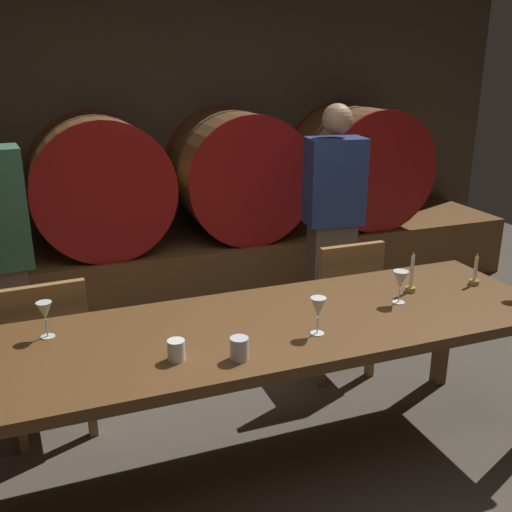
{
  "coord_description": "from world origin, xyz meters",
  "views": [
    {
      "loc": [
        -0.96,
        -2.08,
        1.89
      ],
      "look_at": [
        -0.04,
        0.35,
        1.01
      ],
      "focal_mm": 41.21,
      "sensor_mm": 36.0,
      "label": 1
    }
  ],
  "objects_px": {
    "guest_right": "(333,221)",
    "cup_left": "(176,350)",
    "chair_right": "(341,301)",
    "wine_glass_far_left": "(45,312)",
    "dining_table": "(252,339)",
    "chair_left": "(48,350)",
    "wine_barrel_far_right": "(358,165)",
    "cup_right": "(239,349)",
    "wine_barrel_center_right": "(236,174)",
    "candle_right": "(475,276)",
    "candle_left": "(411,280)",
    "wine_glass_center_right": "(400,281)",
    "wine_barrel_center_left": "(99,184)",
    "wine_glass_center_left": "(318,309)"
  },
  "relations": [
    {
      "from": "guest_right",
      "to": "cup_left",
      "type": "relative_size",
      "value": 18.93
    },
    {
      "from": "chair_right",
      "to": "guest_right",
      "type": "xyz_separation_m",
      "value": [
        0.24,
        0.58,
        0.33
      ]
    },
    {
      "from": "cup_left",
      "to": "wine_glass_far_left",
      "type": "bearing_deg",
      "value": 140.13
    },
    {
      "from": "dining_table",
      "to": "guest_right",
      "type": "bearing_deg",
      "value": 49.71
    },
    {
      "from": "chair_left",
      "to": "wine_barrel_far_right",
      "type": "bearing_deg",
      "value": -153.0
    },
    {
      "from": "wine_barrel_far_right",
      "to": "cup_right",
      "type": "height_order",
      "value": "wine_barrel_far_right"
    },
    {
      "from": "wine_barrel_center_right",
      "to": "wine_barrel_far_right",
      "type": "bearing_deg",
      "value": 0.0
    },
    {
      "from": "chair_right",
      "to": "candle_right",
      "type": "distance_m",
      "value": 0.82
    },
    {
      "from": "candle_left",
      "to": "wine_glass_center_right",
      "type": "height_order",
      "value": "candle_left"
    },
    {
      "from": "wine_barrel_far_right",
      "to": "candle_left",
      "type": "xyz_separation_m",
      "value": [
        -0.92,
        -2.12,
        -0.18
      ]
    },
    {
      "from": "wine_barrel_center_left",
      "to": "guest_right",
      "type": "xyz_separation_m",
      "value": [
        1.44,
        -0.97,
        -0.18
      ]
    },
    {
      "from": "wine_barrel_center_left",
      "to": "cup_right",
      "type": "distance_m",
      "value": 2.5
    },
    {
      "from": "wine_barrel_center_left",
      "to": "wine_glass_far_left",
      "type": "distance_m",
      "value": 2.07
    },
    {
      "from": "chair_left",
      "to": "cup_right",
      "type": "bearing_deg",
      "value": 124.76
    },
    {
      "from": "dining_table",
      "to": "wine_barrel_far_right",
      "type": "bearing_deg",
      "value": 50.79
    },
    {
      "from": "chair_left",
      "to": "candle_right",
      "type": "distance_m",
      "value": 2.22
    },
    {
      "from": "cup_right",
      "to": "wine_glass_far_left",
      "type": "bearing_deg",
      "value": 145.99
    },
    {
      "from": "guest_right",
      "to": "chair_left",
      "type": "bearing_deg",
      "value": 25.52
    },
    {
      "from": "chair_right",
      "to": "wine_glass_far_left",
      "type": "bearing_deg",
      "value": 15.39
    },
    {
      "from": "chair_right",
      "to": "candle_right",
      "type": "xyz_separation_m",
      "value": [
        0.44,
        -0.61,
        0.32
      ]
    },
    {
      "from": "candle_right",
      "to": "wine_glass_center_left",
      "type": "height_order",
      "value": "candle_right"
    },
    {
      "from": "wine_barrel_center_left",
      "to": "guest_right",
      "type": "height_order",
      "value": "guest_right"
    },
    {
      "from": "chair_left",
      "to": "candle_left",
      "type": "relative_size",
      "value": 4.08
    },
    {
      "from": "candle_left",
      "to": "cup_right",
      "type": "xyz_separation_m",
      "value": [
        -1.04,
        -0.36,
        -0.01
      ]
    },
    {
      "from": "chair_left",
      "to": "wine_glass_center_left",
      "type": "relative_size",
      "value": 5.26
    },
    {
      "from": "dining_table",
      "to": "candle_left",
      "type": "height_order",
      "value": "candle_left"
    },
    {
      "from": "dining_table",
      "to": "cup_right",
      "type": "bearing_deg",
      "value": -119.7
    },
    {
      "from": "chair_left",
      "to": "guest_right",
      "type": "relative_size",
      "value": 0.55
    },
    {
      "from": "candle_left",
      "to": "cup_left",
      "type": "relative_size",
      "value": 2.54
    },
    {
      "from": "chair_left",
      "to": "wine_glass_center_left",
      "type": "distance_m",
      "value": 1.42
    },
    {
      "from": "dining_table",
      "to": "candle_left",
      "type": "distance_m",
      "value": 0.9
    },
    {
      "from": "candle_right",
      "to": "cup_right",
      "type": "distance_m",
      "value": 1.45
    },
    {
      "from": "chair_left",
      "to": "wine_glass_center_right",
      "type": "height_order",
      "value": "wine_glass_center_right"
    },
    {
      "from": "wine_barrel_far_right",
      "to": "cup_right",
      "type": "distance_m",
      "value": 3.17
    },
    {
      "from": "cup_right",
      "to": "candle_right",
      "type": "bearing_deg",
      "value": 12.85
    },
    {
      "from": "candle_left",
      "to": "wine_barrel_center_left",
      "type": "bearing_deg",
      "value": 120.96
    },
    {
      "from": "candle_left",
      "to": "candle_right",
      "type": "height_order",
      "value": "candle_left"
    },
    {
      "from": "wine_glass_center_right",
      "to": "guest_right",
      "type": "bearing_deg",
      "value": 76.49
    },
    {
      "from": "wine_barrel_far_right",
      "to": "guest_right",
      "type": "distance_m",
      "value": 1.24
    },
    {
      "from": "chair_left",
      "to": "chair_right",
      "type": "xyz_separation_m",
      "value": [
        1.68,
        0.03,
        0.0
      ]
    },
    {
      "from": "cup_left",
      "to": "candle_left",
      "type": "bearing_deg",
      "value": 12.13
    },
    {
      "from": "dining_table",
      "to": "wine_barrel_center_left",
      "type": "bearing_deg",
      "value": 99.85
    },
    {
      "from": "chair_left",
      "to": "candle_right",
      "type": "height_order",
      "value": "candle_right"
    },
    {
      "from": "chair_right",
      "to": "wine_barrel_center_left",
      "type": "bearing_deg",
      "value": -52.16
    },
    {
      "from": "wine_glass_center_left",
      "to": "wine_glass_center_right",
      "type": "height_order",
      "value": "wine_glass_center_left"
    },
    {
      "from": "wine_barrel_center_right",
      "to": "chair_left",
      "type": "xyz_separation_m",
      "value": [
        -1.55,
        -1.58,
        -0.51
      ]
    },
    {
      "from": "wine_barrel_center_right",
      "to": "candle_left",
      "type": "height_order",
      "value": "wine_barrel_center_right"
    },
    {
      "from": "wine_glass_far_left",
      "to": "cup_left",
      "type": "bearing_deg",
      "value": -39.87
    },
    {
      "from": "wine_barrel_far_right",
      "to": "cup_right",
      "type": "xyz_separation_m",
      "value": [
        -1.96,
        -2.48,
        -0.19
      ]
    },
    {
      "from": "dining_table",
      "to": "wine_glass_center_right",
      "type": "distance_m",
      "value": 0.78
    }
  ]
}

